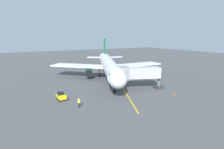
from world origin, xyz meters
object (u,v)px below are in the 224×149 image
jet_bridge (136,73)px  box_truck_starboard_side (142,68)px  ground_crew_marshaller (79,103)px  safety_cone_nose_right (161,85)px  airplane (109,65)px  tug_near_nose (61,96)px  safety_cone_nose_left (174,94)px  baggage_cart_portside (147,76)px

jet_bridge → box_truck_starboard_side: 21.14m
ground_crew_marshaller → safety_cone_nose_right: (-23.04, -3.56, -0.61)m
airplane → box_truck_starboard_side: size_ratio=7.92×
airplane → safety_cone_nose_right: size_ratio=69.59×
airplane → jet_bridge: airplane is taller
ground_crew_marshaller → safety_cone_nose_right: 23.32m
airplane → tug_near_nose: size_ratio=16.16×
jet_bridge → tug_near_nose: 17.83m
tug_near_nose → safety_cone_nose_left: 23.58m
box_truck_starboard_side → ground_crew_marshaller: bearing=33.5°
tug_near_nose → safety_cone_nose_right: size_ratio=4.31×
baggage_cart_portside → safety_cone_nose_left: size_ratio=5.23×
airplane → baggage_cart_portside: size_ratio=13.32×
safety_cone_nose_right → baggage_cart_portside: bearing=-105.4°
box_truck_starboard_side → safety_cone_nose_right: (7.17, 16.47, -1.11)m
box_truck_starboard_side → safety_cone_nose_left: (10.05, 23.43, -1.11)m
ground_crew_marshaller → safety_cone_nose_right: ground_crew_marshaller is taller
ground_crew_marshaller → box_truck_starboard_side: size_ratio=0.35×
box_truck_starboard_side → safety_cone_nose_right: bearing=66.5°
baggage_cart_portside → box_truck_starboard_side: 9.62m
airplane → jet_bridge: (-0.43, 12.49, -0.24)m
airplane → ground_crew_marshaller: size_ratio=22.38×
jet_bridge → baggage_cart_portside: jet_bridge is taller
baggage_cart_portside → safety_cone_nose_right: (2.27, 8.23, -0.38)m
baggage_cart_portside → safety_cone_nose_left: bearing=71.3°
baggage_cart_portside → box_truck_starboard_side: (-4.90, -8.24, 0.73)m
tug_near_nose → safety_cone_nose_left: bearing=157.4°
airplane → baggage_cart_portside: (-9.81, 5.32, -3.35)m
jet_bridge → safety_cone_nose_left: (-4.23, 8.03, -3.49)m
airplane → tug_near_nose: airplane is taller
safety_cone_nose_right → tug_near_nose: bearing=-4.9°
jet_bridge → safety_cone_nose_right: bearing=171.4°
jet_bridge → box_truck_starboard_side: (-14.28, -15.40, -2.38)m
airplane → ground_crew_marshaller: (15.50, 17.11, -3.12)m
baggage_cart_portside → airplane: bearing=-28.5°
tug_near_nose → box_truck_starboard_side: 34.91m
jet_bridge → ground_crew_marshaller: (15.93, 4.63, -2.88)m
ground_crew_marshaller → baggage_cart_portside: size_ratio=0.59×
jet_bridge → box_truck_starboard_side: bearing=-132.8°
ground_crew_marshaller → baggage_cart_portside: ground_crew_marshaller is taller
airplane → jet_bridge: size_ratio=3.42×
airplane → safety_cone_nose_right: (-7.54, 13.55, -3.73)m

